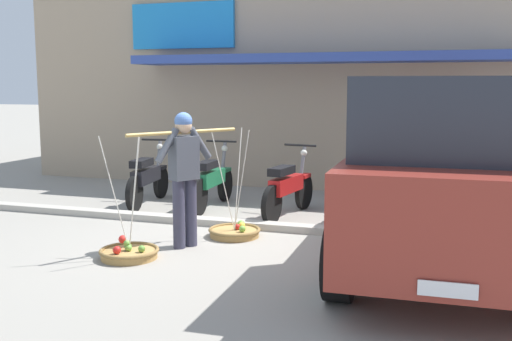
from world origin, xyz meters
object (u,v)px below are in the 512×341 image
at_px(fruit_vendor, 184,170).
at_px(motorcycle_third_in_row, 288,188).
at_px(motorcycle_second_in_row, 212,181).
at_px(fruit_basket_right_side, 129,252).
at_px(motorcycle_nearest_shop, 147,178).
at_px(parked_truck, 447,177).
at_px(motorcycle_end_of_row, 373,187).
at_px(wooden_crate, 385,204).
at_px(fruit_basket_left_side, 235,231).

distance_m(fruit_vendor, motorcycle_third_in_row, 2.31).
bearing_deg(motorcycle_second_in_row, fruit_vendor, -75.67).
xyz_separation_m(fruit_basket_right_side, motorcycle_nearest_shop, (-1.34, 2.95, 0.38)).
height_order(motorcycle_second_in_row, parked_truck, parked_truck).
distance_m(motorcycle_third_in_row, motorcycle_end_of_row, 1.33).
bearing_deg(parked_truck, fruit_basket_right_side, -168.26).
height_order(motorcycle_end_of_row, parked_truck, parked_truck).
bearing_deg(motorcycle_end_of_row, wooden_crate, 39.04).
bearing_deg(motorcycle_nearest_shop, motorcycle_third_in_row, -3.77).
bearing_deg(motorcycle_third_in_row, fruit_basket_left_side, -103.62).
bearing_deg(motorcycle_nearest_shop, motorcycle_end_of_row, 5.19).
relative_size(motorcycle_nearest_shop, wooden_crate, 4.13).
bearing_deg(fruit_vendor, motorcycle_second_in_row, 104.33).
distance_m(motorcycle_nearest_shop, motorcycle_end_of_row, 3.76).
bearing_deg(fruit_basket_left_side, motorcycle_end_of_row, 50.90).
relative_size(fruit_basket_left_side, motorcycle_second_in_row, 0.80).
distance_m(fruit_basket_left_side, motorcycle_second_in_row, 2.00).
distance_m(motorcycle_end_of_row, parked_truck, 2.85).
relative_size(motorcycle_nearest_shop, parked_truck, 0.38).
bearing_deg(fruit_basket_right_side, fruit_basket_left_side, 58.53).
relative_size(fruit_basket_right_side, motorcycle_nearest_shop, 0.80).
relative_size(motorcycle_second_in_row, motorcycle_third_in_row, 1.01).
relative_size(fruit_basket_left_side, motorcycle_nearest_shop, 0.80).
distance_m(motorcycle_nearest_shop, motorcycle_second_in_row, 1.15).
distance_m(fruit_vendor, motorcycle_nearest_shop, 2.92).
xyz_separation_m(motorcycle_end_of_row, parked_truck, (1.12, -2.56, 0.58)).
relative_size(fruit_vendor, parked_truck, 0.36).
distance_m(fruit_basket_right_side, motorcycle_second_in_row, 3.06).
relative_size(fruit_vendor, motorcycle_third_in_row, 0.94).
distance_m(motorcycle_third_in_row, parked_truck, 3.17).
bearing_deg(motorcycle_nearest_shop, parked_truck, -24.53).
distance_m(fruit_vendor, motorcycle_end_of_row, 3.33).
xyz_separation_m(fruit_vendor, motorcycle_end_of_row, (1.99, 2.62, -0.52)).
height_order(fruit_basket_left_side, motorcycle_nearest_shop, fruit_basket_left_side).
relative_size(fruit_basket_right_side, wooden_crate, 3.30).
distance_m(fruit_basket_right_side, motorcycle_nearest_shop, 3.26).
height_order(fruit_basket_left_side, motorcycle_end_of_row, fruit_basket_left_side).
xyz_separation_m(motorcycle_nearest_shop, motorcycle_third_in_row, (2.51, -0.17, 0.00)).
relative_size(fruit_vendor, fruit_basket_left_side, 1.17).
relative_size(motorcycle_nearest_shop, motorcycle_third_in_row, 1.00).
height_order(fruit_basket_right_side, parked_truck, parked_truck).
xyz_separation_m(motorcycle_second_in_row, parked_truck, (3.71, -2.30, 0.58)).
height_order(fruit_basket_right_side, wooden_crate, fruit_basket_right_side).
bearing_deg(fruit_basket_right_side, wooden_crate, 53.04).
bearing_deg(parked_truck, motorcycle_end_of_row, 113.65).
bearing_deg(fruit_basket_left_side, motorcycle_third_in_row, 76.38).
height_order(motorcycle_second_in_row, wooden_crate, motorcycle_second_in_row).
distance_m(motorcycle_nearest_shop, wooden_crate, 3.97).
height_order(fruit_basket_right_side, motorcycle_nearest_shop, fruit_basket_right_side).
bearing_deg(fruit_basket_right_side, motorcycle_end_of_row, 53.86).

